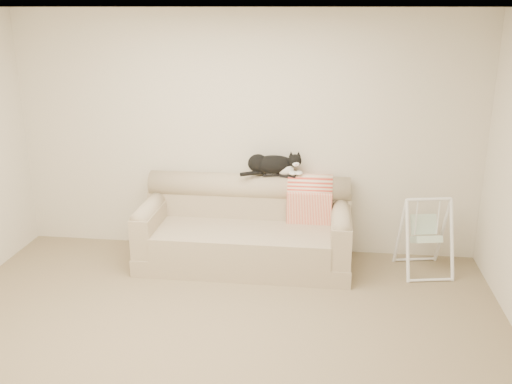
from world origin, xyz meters
TOP-DOWN VIEW (x-y plane):
  - ground_plane at (0.00, 0.00)m, footprint 5.00×5.00m
  - room_shell at (0.00, 0.00)m, footprint 5.04×4.04m
  - sofa at (0.05, 1.62)m, footprint 2.20×0.93m
  - remote_a at (0.30, 1.84)m, footprint 0.19×0.09m
  - remote_b at (0.48, 1.82)m, footprint 0.18×0.08m
  - tuxedo_cat at (0.31, 1.85)m, footprint 0.66×0.33m
  - throw_blanket at (0.71, 1.84)m, footprint 0.47×0.38m
  - baby_swing at (1.90, 1.61)m, footprint 0.58×0.60m

SIDE VIEW (x-z plane):
  - ground_plane at x=0.00m, z-range 0.00..0.00m
  - sofa at x=0.05m, z-range -0.10..0.80m
  - baby_swing at x=1.90m, z-range 0.00..0.80m
  - throw_blanket at x=0.71m, z-range 0.44..1.01m
  - remote_b at x=0.48m, z-range 0.90..0.92m
  - remote_a at x=0.30m, z-range 0.90..0.92m
  - tuxedo_cat at x=0.31m, z-range 0.89..1.15m
  - room_shell at x=0.00m, z-range 0.23..2.83m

